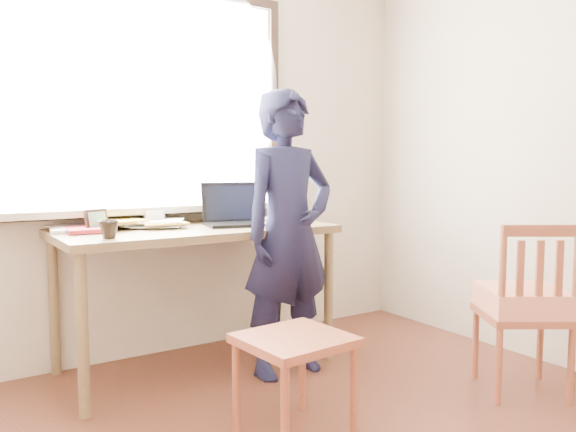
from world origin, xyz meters
TOP-DOWN VIEW (x-y plane):
  - room_shell at (-0.02, 0.20)m, footprint 3.52×4.02m
  - desk at (-0.07, 1.63)m, footprint 1.57×0.78m
  - laptop at (0.18, 1.60)m, footprint 0.42×0.37m
  - mug_white at (-0.25, 1.81)m, footprint 0.17×0.17m
  - mug_dark at (-0.63, 1.39)m, footprint 0.11×0.11m
  - mouse at (0.40, 1.53)m, footprint 0.10×0.07m
  - desk_clutter at (-0.49, 1.77)m, footprint 0.89×0.51m
  - book_a at (-0.46, 1.86)m, footprint 0.27×0.33m
  - book_b at (0.37, 1.83)m, footprint 0.21×0.25m
  - picture_frame at (-0.60, 1.73)m, footprint 0.14×0.07m
  - work_chair at (-0.05, 0.61)m, footprint 0.47×0.45m
  - side_chair at (1.22, 0.34)m, footprint 0.57×0.57m
  - person at (0.35, 1.26)m, footprint 0.61×0.42m

SIDE VIEW (x-z plane):
  - work_chair at x=-0.05m, z-range 0.16..0.61m
  - side_chair at x=1.22m, z-range 0.02..0.93m
  - desk at x=-0.07m, z-range 0.33..1.17m
  - person at x=0.35m, z-range 0.00..1.63m
  - book_b at x=0.37m, z-range 0.84..0.86m
  - book_a at x=-0.46m, z-range 0.84..0.87m
  - mouse at x=0.40m, z-range 0.84..0.88m
  - desk_clutter at x=-0.49m, z-range 0.84..0.89m
  - mug_dark at x=-0.63m, z-range 0.84..0.93m
  - mug_white at x=-0.25m, z-range 0.84..0.93m
  - picture_frame at x=-0.60m, z-range 0.84..0.95m
  - laptop at x=0.18m, z-range 0.77..1.03m
  - room_shell at x=-0.02m, z-range 0.33..2.94m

